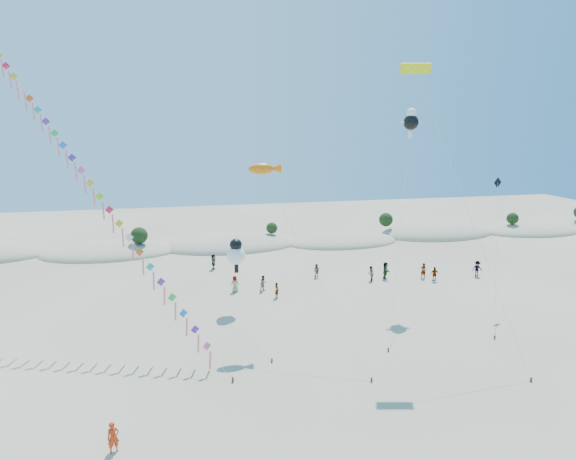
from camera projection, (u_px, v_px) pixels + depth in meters
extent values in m
ellipsoid|color=tan|center=(110.00, 253.00, 63.75)|extent=(17.60, 9.68, 3.00)
ellipsoid|color=#213814|center=(109.00, 247.00, 63.57)|extent=(14.08, 6.34, 0.70)
ellipsoid|color=tan|center=(230.00, 246.00, 67.69)|extent=(19.00, 10.45, 3.40)
ellipsoid|color=#213814|center=(230.00, 239.00, 67.49)|extent=(15.20, 6.84, 0.76)
ellipsoid|color=tan|center=(342.00, 242.00, 69.63)|extent=(16.40, 9.02, 2.80)
ellipsoid|color=#213814|center=(342.00, 237.00, 69.46)|extent=(13.12, 5.90, 0.66)
ellipsoid|color=tan|center=(436.00, 234.00, 74.62)|extent=(18.00, 9.90, 3.80)
ellipsoid|color=#213814|center=(437.00, 228.00, 74.40)|extent=(14.40, 6.48, 0.72)
ellipsoid|color=tan|center=(532.00, 231.00, 76.75)|extent=(16.80, 9.24, 3.00)
ellipsoid|color=#213814|center=(532.00, 226.00, 76.58)|extent=(13.44, 6.05, 0.67)
sphere|color=black|center=(139.00, 236.00, 62.88)|extent=(2.20, 2.20, 2.20)
sphere|color=black|center=(272.00, 228.00, 68.53)|extent=(1.60, 1.60, 1.60)
sphere|color=black|center=(386.00, 220.00, 73.51)|extent=(2.10, 2.10, 2.10)
sphere|color=black|center=(513.00, 218.00, 75.05)|extent=(1.80, 1.80, 1.80)
cube|color=#3F2D1E|center=(233.00, 380.00, 31.88)|extent=(0.12, 0.12, 0.35)
cylinder|color=silver|center=(81.00, 171.00, 37.63)|extent=(20.86, 22.42, 26.37)
cube|color=#FC4FAD|center=(207.00, 346.00, 32.77)|extent=(1.23, 0.48, 1.29)
cube|color=#F1657D|center=(210.00, 360.00, 33.09)|extent=(0.19, 0.45, 1.55)
cube|color=#4A29A7|center=(195.00, 329.00, 33.18)|extent=(1.23, 0.48, 1.29)
cube|color=#F1657D|center=(198.00, 344.00, 33.50)|extent=(0.19, 0.45, 1.55)
cube|color=blue|center=(183.00, 313.00, 33.58)|extent=(1.23, 0.48, 1.29)
cube|color=#F1657D|center=(187.00, 327.00, 33.91)|extent=(0.19, 0.45, 1.55)
cube|color=green|center=(172.00, 297.00, 33.99)|extent=(1.23, 0.48, 1.29)
cube|color=#F1657D|center=(175.00, 311.00, 34.31)|extent=(0.19, 0.45, 1.55)
cube|color=purple|center=(161.00, 282.00, 34.40)|extent=(1.23, 0.48, 1.29)
cube|color=#F1657D|center=(164.00, 296.00, 34.72)|extent=(0.19, 0.45, 1.55)
cube|color=#16A4AC|center=(150.00, 267.00, 34.80)|extent=(1.23, 0.48, 1.29)
cube|color=#F1657D|center=(154.00, 281.00, 35.13)|extent=(0.19, 0.45, 1.55)
cube|color=#E44F13|center=(140.00, 252.00, 35.21)|extent=(1.23, 0.48, 1.29)
cube|color=#F1657D|center=(143.00, 266.00, 35.53)|extent=(0.19, 0.45, 1.55)
cube|color=silver|center=(129.00, 238.00, 35.62)|extent=(1.23, 0.48, 1.29)
cube|color=#F1657D|center=(133.00, 252.00, 35.94)|extent=(0.19, 0.45, 1.55)
cube|color=yellow|center=(119.00, 224.00, 36.02)|extent=(1.23, 0.48, 1.29)
cube|color=#F1657D|center=(123.00, 238.00, 36.35)|extent=(0.19, 0.45, 1.55)
cube|color=red|center=(109.00, 210.00, 36.43)|extent=(1.23, 0.48, 1.29)
cube|color=#F1657D|center=(113.00, 224.00, 36.75)|extent=(0.19, 0.45, 1.55)
cube|color=#9AD719|center=(100.00, 196.00, 36.84)|extent=(1.23, 0.48, 1.29)
cube|color=#F1657D|center=(103.00, 210.00, 37.16)|extent=(0.19, 0.45, 1.55)
cube|color=gold|center=(90.00, 183.00, 37.24)|extent=(1.23, 0.48, 1.29)
cube|color=#F1657D|center=(94.00, 197.00, 37.57)|extent=(0.19, 0.45, 1.55)
cube|color=#FC4FAD|center=(81.00, 170.00, 37.65)|extent=(1.23, 0.48, 1.29)
cube|color=#F1657D|center=(85.00, 184.00, 37.97)|extent=(0.19, 0.45, 1.55)
cube|color=#4A29A7|center=(72.00, 158.00, 38.06)|extent=(1.23, 0.48, 1.29)
cube|color=#F1657D|center=(76.00, 171.00, 38.38)|extent=(0.19, 0.45, 1.55)
cube|color=blue|center=(63.00, 145.00, 38.46)|extent=(1.23, 0.48, 1.29)
cube|color=#F1657D|center=(67.00, 159.00, 38.79)|extent=(0.19, 0.45, 1.55)
cube|color=green|center=(54.00, 133.00, 38.87)|extent=(1.23, 0.48, 1.29)
cube|color=#F1657D|center=(58.00, 147.00, 39.19)|extent=(0.19, 0.45, 1.55)
cube|color=purple|center=(46.00, 121.00, 39.28)|extent=(1.23, 0.48, 1.29)
cube|color=#F1657D|center=(50.00, 135.00, 39.60)|extent=(0.19, 0.45, 1.55)
cube|color=#16A4AC|center=(38.00, 110.00, 39.68)|extent=(1.23, 0.48, 1.29)
cube|color=#F1657D|center=(42.00, 123.00, 40.01)|extent=(0.19, 0.45, 1.55)
cube|color=#E44F13|center=(29.00, 98.00, 40.09)|extent=(1.23, 0.48, 1.29)
cube|color=#F1657D|center=(33.00, 112.00, 40.41)|extent=(0.19, 0.45, 1.55)
cube|color=silver|center=(21.00, 87.00, 40.50)|extent=(1.23, 0.48, 1.29)
cube|color=#F1657D|center=(26.00, 101.00, 40.82)|extent=(0.19, 0.45, 1.55)
cube|color=yellow|center=(14.00, 76.00, 40.90)|extent=(1.23, 0.48, 1.29)
cube|color=#F1657D|center=(18.00, 90.00, 41.23)|extent=(0.19, 0.45, 1.55)
cube|color=red|center=(6.00, 66.00, 41.31)|extent=(1.23, 0.48, 1.29)
cube|color=#F1657D|center=(10.00, 79.00, 41.63)|extent=(0.19, 0.45, 1.55)
cube|color=#F1657D|center=(3.00, 69.00, 42.04)|extent=(0.19, 0.45, 1.55)
cube|color=#3F2D1E|center=(372.00, 380.00, 31.94)|extent=(0.10, 0.10, 0.30)
cylinder|color=silver|center=(312.00, 266.00, 34.86)|extent=(5.67, 10.31, 13.34)
ellipsoid|color=orange|center=(261.00, 169.00, 37.75)|extent=(2.03, 0.89, 0.89)
cone|color=orange|center=(275.00, 168.00, 37.99)|extent=(0.81, 0.81, 0.81)
cube|color=#3F2D1E|center=(272.00, 360.00, 34.55)|extent=(0.10, 0.10, 0.30)
cylinder|color=silver|center=(252.00, 303.00, 39.07)|extent=(1.33, 10.84, 5.13)
sphere|color=white|center=(236.00, 255.00, 43.54)|extent=(1.67, 1.67, 1.67)
sphere|color=black|center=(236.00, 245.00, 43.33)|extent=(1.11, 1.11, 1.11)
cube|color=black|center=(236.00, 268.00, 43.81)|extent=(0.35, 0.18, 0.80)
cube|color=#3F2D1E|center=(388.00, 350.00, 36.14)|extent=(0.10, 0.10, 0.30)
cylinder|color=silver|center=(401.00, 224.00, 40.77)|extent=(6.76, 12.04, 16.91)
sphere|color=black|center=(411.00, 122.00, 45.37)|extent=(1.44, 1.44, 1.44)
sphere|color=white|center=(411.00, 113.00, 45.19)|extent=(0.93, 0.93, 0.93)
cube|color=white|center=(410.00, 134.00, 45.61)|extent=(0.35, 0.18, 0.80)
cube|color=white|center=(404.00, 122.00, 45.23)|extent=(0.60, 0.15, 0.25)
cube|color=white|center=(418.00, 122.00, 45.52)|extent=(0.60, 0.15, 0.25)
cube|color=#3F2D1E|center=(531.00, 380.00, 31.94)|extent=(0.10, 0.10, 0.30)
cylinder|color=silver|center=(470.00, 217.00, 33.80)|extent=(4.86, 9.58, 20.79)
cube|color=#E9EC0C|center=(415.00, 68.00, 35.62)|extent=(2.29, 0.93, 0.81)
cube|color=black|center=(415.00, 68.00, 35.64)|extent=(2.21, 0.57, 0.19)
cube|color=#3F2D1E|center=(495.00, 337.00, 38.25)|extent=(0.10, 0.10, 0.30)
cylinder|color=silver|center=(496.00, 255.00, 41.38)|extent=(4.79, 8.09, 11.47)
cube|color=black|center=(498.00, 183.00, 44.48)|extent=(0.96, 0.28, 0.99)
imported|color=red|center=(113.00, 437.00, 24.97)|extent=(0.72, 0.60, 1.69)
imported|color=slate|center=(277.00, 290.00, 47.22)|extent=(0.51, 0.65, 1.56)
imported|color=slate|center=(235.00, 284.00, 48.86)|extent=(0.92, 0.69, 1.68)
imported|color=slate|center=(264.00, 283.00, 49.18)|extent=(0.99, 0.91, 1.63)
imported|color=slate|center=(317.00, 271.00, 53.45)|extent=(0.93, 0.95, 1.54)
imported|color=slate|center=(385.00, 270.00, 53.10)|extent=(0.75, 1.79, 1.87)
imported|color=slate|center=(423.00, 271.00, 53.30)|extent=(0.66, 0.47, 1.72)
imported|color=slate|center=(371.00, 274.00, 52.27)|extent=(0.96, 1.02, 1.67)
imported|color=slate|center=(435.00, 274.00, 52.21)|extent=(0.98, 0.51, 1.60)
imported|color=slate|center=(477.00, 269.00, 53.94)|extent=(1.25, 0.88, 1.76)
imported|color=slate|center=(214.00, 262.00, 56.56)|extent=(0.70, 1.71, 1.79)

